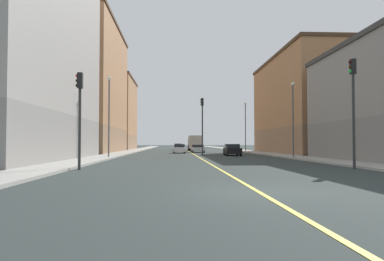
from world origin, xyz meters
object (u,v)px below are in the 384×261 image
traffic_light_median_far (202,119)px  car_red (178,147)px  building_right_distant (110,114)px  building_right_corner (12,17)px  building_right_midblock (85,89)px  car_black (232,150)px  box_truck (195,143)px  street_lamp_left_far (245,122)px  traffic_light_left_near (353,98)px  car_white (179,149)px  building_left_mid (307,105)px  street_lamp_right_near (109,109)px  street_lamp_left_near (293,112)px  car_silver (198,149)px  traffic_light_right_near (79,106)px

traffic_light_median_far → car_red: traffic_light_median_far is taller
building_right_distant → building_right_corner: bearing=-90.0°
building_right_midblock → traffic_light_median_far: building_right_midblock is taller
car_black → box_truck: size_ratio=0.56×
street_lamp_left_far → car_black: 16.62m
traffic_light_left_near → car_white: bearing=106.6°
building_left_mid → building_right_midblock: (-32.53, 6.17, 2.99)m
traffic_light_left_near → street_lamp_right_near: size_ratio=0.82×
traffic_light_median_far → street_lamp_right_near: (-9.82, -7.18, 0.52)m
street_lamp_left_near → building_right_midblock: bearing=139.4°
street_lamp_right_near → car_silver: size_ratio=1.74×
car_white → building_right_distant: bearing=120.4°
street_lamp_right_near → street_lamp_left_far: (18.07, 22.30, -0.02)m
box_truck → building_right_corner: bearing=-114.4°
street_lamp_right_near → car_white: (7.27, 17.71, -4.27)m
building_right_distant → street_lamp_left_far: bearing=-38.5°
building_right_corner → car_white: (14.50, 22.95, -11.48)m
street_lamp_left_far → traffic_light_right_near: bearing=-114.5°
car_red → car_white: bearing=-90.2°
street_lamp_right_near → traffic_light_median_far: bearing=36.2°
car_silver → building_left_mid: bearing=-23.3°
building_right_distant → car_black: size_ratio=4.36×
traffic_light_right_near → street_lamp_left_near: (17.09, 13.93, 0.95)m
building_right_distant → street_lamp_left_far: building_right_distant is taller
traffic_light_left_near → street_lamp_left_far: bearing=88.4°
car_red → building_right_midblock: bearing=-125.6°
car_red → building_left_mid: bearing=-56.0°
building_right_corner → street_lamp_left_far: (25.30, 27.53, -7.23)m
building_right_midblock → traffic_light_right_near: 37.10m
car_silver → box_truck: size_ratio=0.63×
traffic_light_right_near → car_white: traffic_light_right_near is taller
building_right_distant → car_black: (20.63, -35.48, -6.98)m
building_right_midblock → car_silver: bearing=1.1°
car_white → car_silver: size_ratio=0.91×
building_right_distant → car_silver: size_ratio=3.91×
building_right_distant → traffic_light_right_near: building_right_distant is taller
street_lamp_right_near → car_black: size_ratio=1.95×
street_lamp_right_near → street_lamp_left_far: bearing=51.0°
building_left_mid → building_right_corner: bearing=-149.0°
building_right_distant → car_white: size_ratio=4.28×
building_left_mid → traffic_light_right_near: size_ratio=4.26×
traffic_light_median_far → car_white: 11.47m
traffic_light_right_near → car_white: (6.29, 32.88, -3.00)m
building_right_distant → traffic_light_left_near: 62.58m
building_right_midblock → car_red: (14.60, 20.37, -9.18)m
building_left_mid → street_lamp_left_near: (-7.23, -15.54, -2.26)m
building_right_distant → traffic_light_median_far: building_right_distant is taller
car_red → street_lamp_left_near: bearing=-75.7°
car_red → car_black: car_black is taller
building_right_midblock → car_black: building_right_midblock is taller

